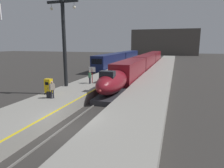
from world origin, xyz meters
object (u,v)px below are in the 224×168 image
at_px(passenger_mid_platform, 113,70).
at_px(rolling_suitcase, 49,95).
at_px(passenger_far_waiting, 90,76).
at_px(departure_info_board, 92,72).
at_px(highspeed_train_main, 144,63).
at_px(ticket_machine_yellow, 49,87).
at_px(regional_train_adjacent, 121,58).
at_px(passenger_near_edge, 52,88).
at_px(station_column_mid, 64,36).

xyz_separation_m(passenger_mid_platform, rolling_suitcase, (-1.90, -14.49, -0.69)).
distance_m(passenger_far_waiting, departure_info_board, 0.94).
height_order(highspeed_train_main, passenger_mid_platform, highspeed_train_main).
distance_m(ticket_machine_yellow, departure_info_board, 7.36).
relative_size(regional_train_adjacent, ticket_machine_yellow, 22.87).
xyz_separation_m(highspeed_train_main, passenger_near_edge, (-4.16, -30.11, 0.09)).
bearing_deg(passenger_mid_platform, station_column_mid, -109.02).
relative_size(regional_train_adjacent, passenger_mid_platform, 21.66).
height_order(regional_train_adjacent, rolling_suitcase, regional_train_adjacent).
bearing_deg(passenger_far_waiting, ticket_machine_yellow, -106.53).
distance_m(station_column_mid, passenger_far_waiting, 5.97).
distance_m(passenger_near_edge, passenger_mid_platform, 14.64).
xyz_separation_m(highspeed_train_main, departure_info_board, (-3.69, -21.64, 0.61)).
xyz_separation_m(station_column_mid, passenger_near_edge, (1.74, -5.43, -5.06)).
bearing_deg(ticket_machine_yellow, rolling_suitcase, -55.33).
distance_m(rolling_suitcase, ticket_machine_yellow, 1.65).
bearing_deg(departure_info_board, rolling_suitcase, -96.49).
xyz_separation_m(station_column_mid, ticket_machine_yellow, (0.35, -4.05, -5.31)).
relative_size(highspeed_train_main, passenger_far_waiting, 34.25).
bearing_deg(passenger_near_edge, passenger_mid_platform, 84.45).
bearing_deg(passenger_near_edge, passenger_far_waiting, 86.41).
bearing_deg(departure_info_board, passenger_near_edge, -93.19).
distance_m(passenger_mid_platform, ticket_machine_yellow, 13.48).
bearing_deg(regional_train_adjacent, station_column_mid, -86.25).
xyz_separation_m(highspeed_train_main, rolling_suitcase, (-4.65, -30.03, -0.59)).
bearing_deg(rolling_suitcase, passenger_far_waiting, 82.77).
relative_size(passenger_far_waiting, departure_info_board, 0.80).
height_order(highspeed_train_main, rolling_suitcase, highspeed_train_main).
bearing_deg(ticket_machine_yellow, regional_train_adjacent, 93.88).
xyz_separation_m(passenger_near_edge, rolling_suitcase, (-0.48, 0.08, -0.69)).
distance_m(regional_train_adjacent, station_column_mid, 34.01).
bearing_deg(departure_info_board, regional_train_adjacent, 98.21).
bearing_deg(highspeed_train_main, passenger_far_waiting, -99.32).
distance_m(passenger_far_waiting, rolling_suitcase, 7.69).
bearing_deg(rolling_suitcase, ticket_machine_yellow, 124.67).
bearing_deg(passenger_near_edge, departure_info_board, 86.81).
xyz_separation_m(passenger_far_waiting, rolling_suitcase, (-0.96, -7.60, -0.69)).
relative_size(highspeed_train_main, station_column_mid, 5.69).
relative_size(regional_train_adjacent, departure_info_board, 17.26).
relative_size(passenger_near_edge, departure_info_board, 0.80).
distance_m(passenger_mid_platform, departure_info_board, 6.20).
height_order(highspeed_train_main, departure_info_board, highspeed_train_main).
bearing_deg(regional_train_adjacent, passenger_mid_platform, -77.65).
bearing_deg(highspeed_train_main, departure_info_board, -99.68).
distance_m(regional_train_adjacent, passenger_far_waiting, 31.63).
xyz_separation_m(station_column_mid, rolling_suitcase, (1.25, -5.35, -5.75)).
bearing_deg(ticket_machine_yellow, departure_info_board, 75.30).
bearing_deg(passenger_far_waiting, highspeed_train_main, 80.68).
height_order(passenger_mid_platform, rolling_suitcase, passenger_mid_platform).
xyz_separation_m(highspeed_train_main, ticket_machine_yellow, (-5.55, -28.72, -0.16)).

